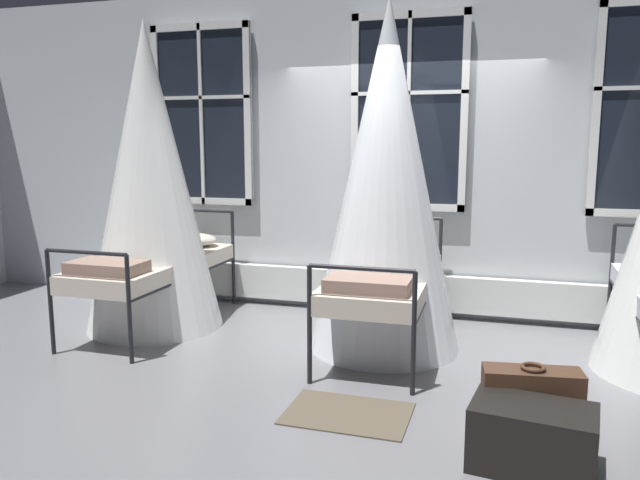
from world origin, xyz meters
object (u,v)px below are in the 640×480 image
suitcase_dark (531,405)px  travel_trunk (532,438)px  cot_first (150,183)px  cot_second (386,184)px

suitcase_dark → travel_trunk: suitcase_dark is taller
cot_first → cot_second: size_ratio=0.98×
cot_second → travel_trunk: (1.13, -1.76, -1.22)m
cot_first → travel_trunk: 3.96m
cot_second → cot_first: bearing=89.9°
suitcase_dark → cot_second: bearing=120.7°
cot_second → suitcase_dark: size_ratio=4.99×
cot_first → travel_trunk: size_ratio=4.43×
cot_second → suitcase_dark: bearing=-141.8°
cot_second → suitcase_dark: 2.17m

